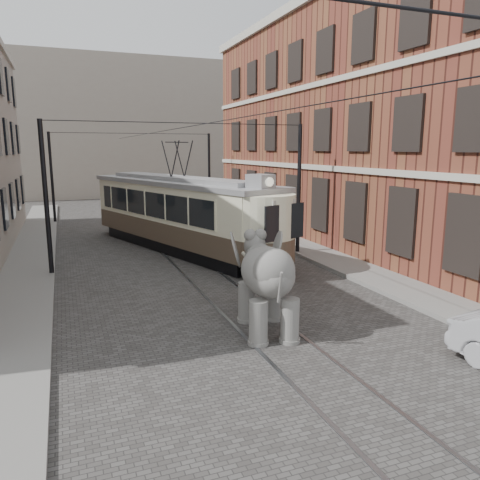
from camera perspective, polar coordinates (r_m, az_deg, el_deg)
name	(u,v)px	position (r m, az deg, el deg)	size (l,w,h in m)	color
ground	(240,307)	(14.82, -0.03, -8.21)	(120.00, 120.00, 0.00)	#464441
tram_rails	(240,307)	(14.82, -0.03, -8.17)	(1.54, 80.00, 0.02)	slate
sidewalk_right	(395,285)	(17.74, 18.48, -5.28)	(2.00, 60.00, 0.15)	slate
sidewalk_left	(12,333)	(14.02, -26.15, -10.23)	(2.00, 60.00, 0.15)	slate
brick_building	(368,129)	(27.27, 15.43, 13.03)	(8.00, 26.00, 12.00)	brown
distant_block	(108,129)	(53.35, -15.91, 12.96)	(28.00, 10.00, 14.00)	gray
catenary	(191,197)	(18.79, -6.06, 5.23)	(11.00, 30.20, 6.00)	black
tram	(178,197)	(22.76, -7.57, 5.29)	(2.74, 13.28, 5.27)	beige
elephant	(267,285)	(12.58, 3.37, -5.59)	(2.33, 4.23, 2.59)	slate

